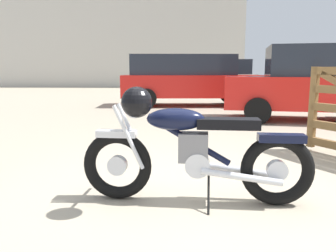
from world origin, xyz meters
name	(u,v)px	position (x,y,z in m)	size (l,w,h in m)	color
ground_plane	(208,197)	(0.00, 0.00, 0.00)	(80.00, 80.00, 0.00)	tan
vintage_motorcycle	(189,150)	(-0.18, -0.13, 0.49)	(2.08, 0.73, 1.07)	black
silver_sedan_mid	(312,83)	(2.93, 5.02, 0.92)	(4.12, 2.31, 1.78)	black
pale_sedan_back	(316,81)	(4.88, 9.44, 0.84)	(4.21, 1.94, 1.67)	black
red_hatchback_near	(188,79)	(0.09, 8.52, 0.94)	(4.76, 2.11, 1.74)	black
dark_sedan_left	(208,77)	(1.23, 13.09, 0.94)	(4.77, 2.13, 1.74)	black
industrial_building	(132,27)	(-4.40, 27.80, 5.22)	(19.04, 13.09, 19.68)	beige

